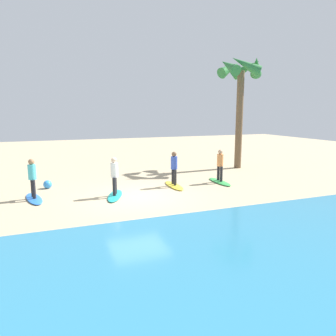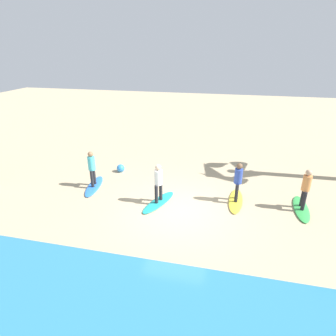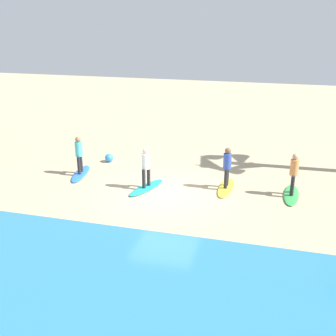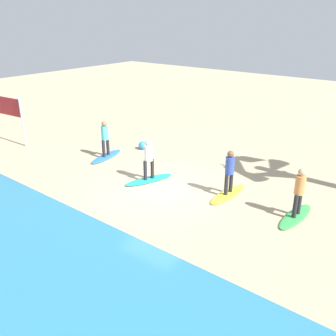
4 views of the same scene
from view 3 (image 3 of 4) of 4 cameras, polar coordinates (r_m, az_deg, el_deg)
name	(u,v)px [view 3 (image 3 of 4)]	position (r m, az deg, el deg)	size (l,w,h in m)	color
ground_plane	(165,195)	(16.10, -0.35, -3.71)	(60.00, 60.00, 0.00)	tan
surfboard_green	(291,195)	(16.68, 16.71, -3.58)	(2.10, 0.56, 0.09)	green
surfer_green	(294,171)	(16.32, 17.06, -0.39)	(0.32, 0.46, 1.64)	#232328
surfboard_yellow	(226,188)	(16.80, 8.04, -2.71)	(2.10, 0.56, 0.09)	yellow
surfer_yellow	(227,165)	(16.44, 8.20, 0.48)	(0.32, 0.46, 1.64)	#232328
surfboard_teal	(146,188)	(16.66, -3.01, -2.72)	(2.10, 0.56, 0.09)	teal
surfer_teal	(146,164)	(16.30, -3.07, 0.49)	(0.32, 0.44, 1.64)	#232328
surfboard_blue	(81,174)	(18.49, -12.00, -0.76)	(2.10, 0.56, 0.09)	blue
surfer_blue	(79,152)	(18.16, -12.23, 2.16)	(0.32, 0.46, 1.64)	#232328
beach_ball	(109,158)	(19.81, -8.17, 1.40)	(0.40, 0.40, 0.40)	#338CE5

